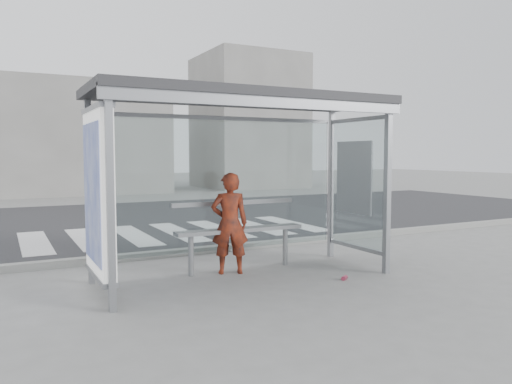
% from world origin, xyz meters
% --- Properties ---
extents(ground, '(80.00, 80.00, 0.00)m').
position_xyz_m(ground, '(0.00, 0.00, 0.00)').
color(ground, slate).
rests_on(ground, ground).
extents(road, '(30.00, 10.00, 0.01)m').
position_xyz_m(road, '(0.00, 7.00, 0.00)').
color(road, '#28282B').
rests_on(road, ground).
extents(curb, '(30.00, 0.18, 0.12)m').
position_xyz_m(curb, '(0.00, 1.95, 0.06)').
color(curb, gray).
rests_on(curb, ground).
extents(crosswalk, '(6.55, 3.00, 0.00)m').
position_xyz_m(crosswalk, '(0.50, 4.50, 0.00)').
color(crosswalk, silver).
rests_on(crosswalk, ground).
extents(bus_shelter, '(4.25, 1.65, 2.62)m').
position_xyz_m(bus_shelter, '(-0.37, 0.06, 1.98)').
color(bus_shelter, gray).
rests_on(bus_shelter, ground).
extents(building_center, '(8.00, 5.00, 5.00)m').
position_xyz_m(building_center, '(0.00, 18.00, 2.50)').
color(building_center, gray).
rests_on(building_center, ground).
extents(building_right, '(5.00, 5.00, 7.00)m').
position_xyz_m(building_right, '(9.00, 18.00, 3.50)').
color(building_right, gray).
rests_on(building_right, ground).
extents(person, '(0.63, 0.51, 1.50)m').
position_xyz_m(person, '(-0.07, 0.36, 0.75)').
color(person, red).
rests_on(person, ground).
extents(bench, '(2.04, 0.33, 1.06)m').
position_xyz_m(bench, '(0.15, 0.50, 0.62)').
color(bench, gray).
rests_on(bench, ground).
extents(soda_can, '(0.13, 0.11, 0.06)m').
position_xyz_m(soda_can, '(1.20, -0.74, 0.03)').
color(soda_can, '#C43959').
rests_on(soda_can, ground).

